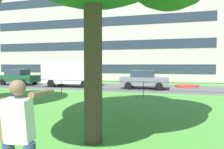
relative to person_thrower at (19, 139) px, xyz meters
name	(u,v)px	position (x,y,z in m)	size (l,w,h in m)	color
street_strip	(118,87)	(-2.10, 15.43, -0.98)	(80.00, 6.48, 0.01)	#565454
park_fence	(100,85)	(-2.10, 10.22, -0.30)	(39.32, 0.04, 1.00)	#333833
person_thrower	(19,139)	(0.00, 0.00, 0.00)	(0.51, 0.80, 1.81)	navy
frisbee	(187,86)	(2.20, 0.14, 0.78)	(0.35, 0.35, 0.03)	red
car_dark_green_far_left	(19,77)	(-12.37, 15.10, -0.20)	(4.06, 1.94, 1.54)	#194C2D
panel_van_right	(71,73)	(-6.35, 14.71, 0.29)	(5.02, 2.14, 2.24)	white
car_grey_left	(144,79)	(0.30, 14.89, -0.20)	(4.04, 1.90, 1.54)	slate
apartment_building_background	(106,28)	(-7.08, 28.78, 6.79)	(35.27, 12.01, 15.54)	beige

